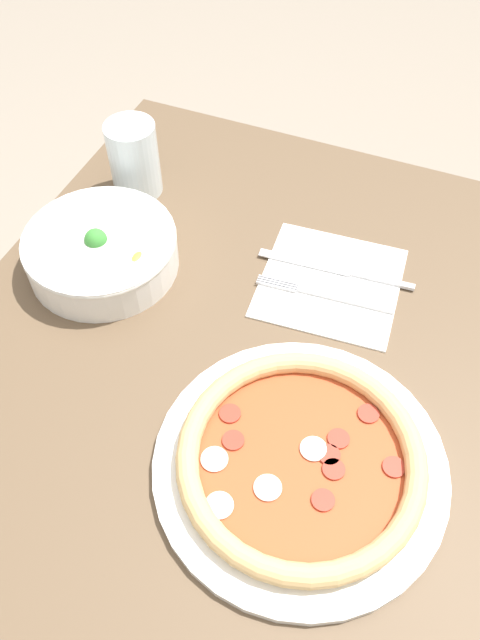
{
  "coord_description": "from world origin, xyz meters",
  "views": [
    {
      "loc": [
        -0.4,
        -0.18,
        1.42
      ],
      "look_at": [
        0.07,
        0.01,
        0.77
      ],
      "focal_mm": 35.0,
      "sensor_mm": 36.0,
      "label": 1
    }
  ],
  "objects": [
    {
      "name": "ground_plane",
      "position": [
        0.0,
        0.0,
        0.0
      ],
      "size": [
        8.0,
        8.0,
        0.0
      ],
      "primitive_type": "plane",
      "color": "gray"
    },
    {
      "name": "dining_table",
      "position": [
        0.0,
        0.0,
        0.62
      ],
      "size": [
        1.02,
        0.77,
        0.75
      ],
      "color": "brown",
      "rests_on": "ground_plane"
    },
    {
      "name": "pizza",
      "position": [
        -0.09,
        -0.13,
        0.76
      ],
      "size": [
        0.34,
        0.34,
        0.04
      ],
      "color": "white",
      "rests_on": "dining_table"
    },
    {
      "name": "bowl",
      "position": [
        0.11,
        0.24,
        0.78
      ],
      "size": [
        0.22,
        0.22,
        0.07
      ],
      "color": "white",
      "rests_on": "dining_table"
    },
    {
      "name": "napkin",
      "position": [
        0.2,
        -0.08,
        0.75
      ],
      "size": [
        0.21,
        0.21,
        0.0
      ],
      "color": "white",
      "rests_on": "dining_table"
    },
    {
      "name": "fork",
      "position": [
        0.17,
        -0.08,
        0.75
      ],
      "size": [
        0.03,
        0.2,
        0.0
      ],
      "rotation": [
        0.0,
        0.0,
        1.65
      ],
      "color": "silver",
      "rests_on": "napkin"
    },
    {
      "name": "knife",
      "position": [
        0.22,
        -0.09,
        0.75
      ],
      "size": [
        0.03,
        0.23,
        0.01
      ],
      "rotation": [
        0.0,
        0.0,
        1.65
      ],
      "color": "silver",
      "rests_on": "napkin"
    },
    {
      "name": "glass",
      "position": [
        0.28,
        0.27,
        0.81
      ],
      "size": [
        0.08,
        0.08,
        0.12
      ],
      "color": "silver",
      "rests_on": "dining_table"
    }
  ]
}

